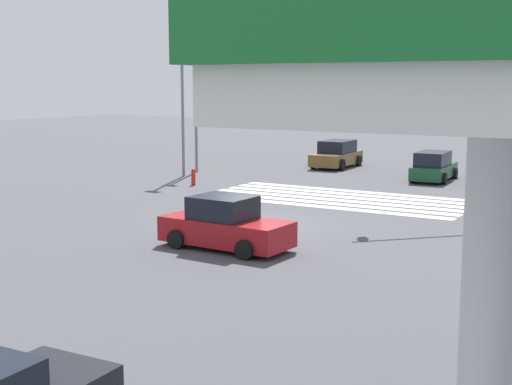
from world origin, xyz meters
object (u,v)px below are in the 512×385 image
at_px(car_3, 434,167).
at_px(street_light_pole_a, 182,85).
at_px(car_0, 337,155).
at_px(car_1, 225,225).
at_px(fire_hydrant, 193,177).
at_px(street_light_pole_b, 196,86).
at_px(traffic_signal_mast, 481,109).

distance_m(car_3, street_light_pole_a, 14.47).
bearing_deg(car_0, car_1, 13.72).
bearing_deg(fire_hydrant, car_1, 129.40).
height_order(car_0, street_light_pole_a, street_light_pole_a).
bearing_deg(street_light_pole_b, fire_hydrant, 123.38).
xyz_separation_m(car_1, fire_hydrant, (9.13, -11.12, -0.32)).
distance_m(traffic_signal_mast, car_1, 12.02).
height_order(car_0, street_light_pole_b, street_light_pole_b).
relative_size(street_light_pole_b, fire_hydrant, 9.81).
bearing_deg(car_0, traffic_signal_mast, 42.25).
xyz_separation_m(traffic_signal_mast, street_light_pole_b, (17.66, -5.63, 0.81)).
height_order(car_1, fire_hydrant, car_1).
height_order(car_1, car_3, car_1).
bearing_deg(car_3, street_light_pole_a, 109.69).
relative_size(traffic_signal_mast, car_3, 1.33).
height_order(traffic_signal_mast, fire_hydrant, traffic_signal_mast).
bearing_deg(street_light_pole_b, traffic_signal_mast, 162.31).
height_order(street_light_pole_a, fire_hydrant, street_light_pole_a).
xyz_separation_m(traffic_signal_mast, car_1, (5.47, 10.12, -3.47)).
distance_m(car_1, car_3, 19.09).
distance_m(car_1, fire_hydrant, 14.39).
distance_m(traffic_signal_mast, street_light_pole_b, 18.55).
bearing_deg(traffic_signal_mast, car_1, 16.59).
relative_size(traffic_signal_mast, street_light_pole_b, 0.68).
relative_size(traffic_signal_mast, fire_hydrant, 6.65).
relative_size(car_3, fire_hydrant, 4.99).
xyz_separation_m(car_1, car_3, (-1.05, -19.06, 0.00)).
bearing_deg(car_0, street_light_pole_a, -35.65).
bearing_deg(car_3, car_1, 173.93).
xyz_separation_m(car_0, car_3, (-7.04, 3.07, -0.04)).
distance_m(car_3, street_light_pole_b, 14.30).
bearing_deg(traffic_signal_mast, street_light_pole_a, -56.98).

